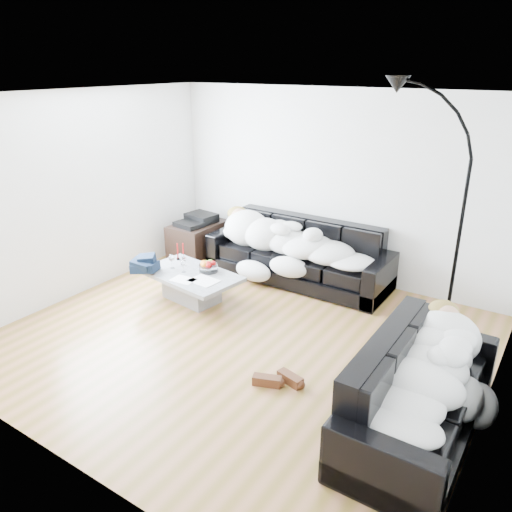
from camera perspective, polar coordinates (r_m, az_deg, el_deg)
The scene contains 24 objects.
ground at distance 5.66m, azimuth -1.69°, elevation -9.45°, with size 5.00×5.00×0.00m, color olive.
wall_back at distance 7.01m, azimuth 8.89°, elevation 7.91°, with size 5.00×0.02×2.60m, color silver.
wall_left at distance 6.82m, azimuth -19.42°, elevation 6.58°, with size 0.02×4.50×2.60m, color silver.
wall_right at distance 4.29m, azimuth 26.67°, elevation -2.92°, with size 0.02×4.50×2.60m, color silver.
ceiling at distance 4.87m, azimuth -2.04°, elevation 17.84°, with size 5.00×5.00×0.00m, color white.
sofa_back at distance 6.97m, azimuth 4.81°, elevation 0.47°, with size 2.58×0.89×0.84m, color black.
sofa_right at distance 4.43m, azimuth 18.35°, elevation -14.20°, with size 1.98×0.85×0.80m, color black.
sleeper_back at distance 6.86m, azimuth 4.66°, elevation 2.03°, with size 2.19×0.76×0.44m, color white, non-canonical shape.
sleeper_right at distance 4.31m, azimuth 18.71°, elevation -11.73°, with size 1.70×0.72×0.42m, color white, non-canonical shape.
teal_cushion at distance 4.80m, azimuth 20.15°, elevation -7.08°, with size 0.36×0.30×0.20m, color #0E5168.
coffee_table at distance 6.51m, azimuth -7.40°, elevation -3.45°, with size 1.28×0.75×0.37m, color #939699.
fruit_bowl at distance 6.43m, azimuth -5.46°, elevation -1.15°, with size 0.24×0.24×0.15m, color white.
wine_glass_a at distance 6.66m, azimuth -8.22°, elevation -0.47°, with size 0.07×0.07×0.15m, color white.
wine_glass_b at distance 6.59m, azimuth -9.60°, elevation -0.63°, with size 0.08×0.08×0.18m, color white.
wine_glass_c at distance 6.45m, azimuth -8.31°, elevation -1.18°, with size 0.07×0.07×0.16m, color white.
candle_left at distance 6.85m, azimuth -8.95°, elevation 0.48°, with size 0.04×0.04×0.23m, color maroon.
candle_right at distance 6.82m, azimuth -8.32°, elevation 0.46°, with size 0.04×0.04×0.24m, color maroon.
newspaper_a at distance 6.19m, azimuth -6.01°, elevation -2.80°, with size 0.35×0.27×0.01m, color silver.
newspaper_b at distance 6.24m, azimuth -8.29°, elevation -2.68°, with size 0.30×0.21×0.01m, color silver.
navy_jacket at distance 6.52m, azimuth -12.53°, elevation -0.40°, with size 0.34×0.29×0.17m, color black, non-canonical shape.
shoes at distance 4.93m, azimuth 2.52°, elevation -13.90°, with size 0.46×0.34×0.11m, color #472311, non-canonical shape.
av_cabinet at distance 7.77m, azimuth -6.61°, elevation 1.64°, with size 0.59×0.86×0.59m, color black.
stereo at distance 7.66m, azimuth -6.72°, elevation 4.19°, with size 0.44×0.34×0.13m, color black.
floor_lamp at distance 5.73m, azimuth 22.28°, elevation 2.63°, with size 0.88×0.35×2.43m, color black, non-canonical shape.
Camera 1 is at (2.81, -3.97, 2.89)m, focal length 35.00 mm.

